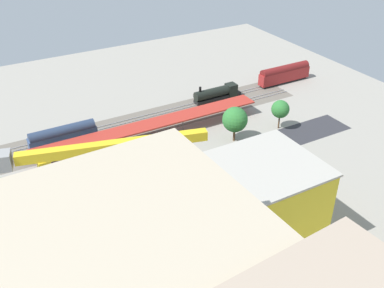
{
  "coord_description": "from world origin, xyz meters",
  "views": [
    {
      "loc": [
        34.83,
        76.52,
        57.73
      ],
      "look_at": [
        -7.8,
        1.25,
        5.4
      ],
      "focal_mm": 42.22,
      "sensor_mm": 36.0,
      "label": 1
    }
  ],
  "objects_px": {
    "parked_car_1": "(255,155)",
    "street_tree_1": "(136,154)",
    "locomotive": "(218,93)",
    "freight_coach_far": "(63,137)",
    "parked_car_2": "(226,164)",
    "construction_building": "(210,221)",
    "parked_car_0": "(278,147)",
    "passenger_coach": "(284,73)",
    "parked_car_3": "(202,171)",
    "box_truck_2": "(194,195)",
    "box_truck_0": "(131,215)",
    "traffic_light": "(129,186)",
    "platform_canopy_near": "(151,124)",
    "tower_crane": "(74,230)",
    "box_truck_1": "(92,231)",
    "street_tree_2": "(280,109)",
    "street_tree_4": "(235,120)"
  },
  "relations": [
    {
      "from": "parked_car_0",
      "to": "street_tree_1",
      "type": "relative_size",
      "value": 0.59
    },
    {
      "from": "parked_car_1",
      "to": "tower_crane",
      "type": "bearing_deg",
      "value": 27.05
    },
    {
      "from": "parked_car_3",
      "to": "tower_crane",
      "type": "distance_m",
      "value": 46.03
    },
    {
      "from": "locomotive",
      "to": "construction_building",
      "type": "height_order",
      "value": "construction_building"
    },
    {
      "from": "box_truck_0",
      "to": "traffic_light",
      "type": "xyz_separation_m",
      "value": [
        -2.24,
        -5.59,
        2.44
      ]
    },
    {
      "from": "box_truck_0",
      "to": "freight_coach_far",
      "type": "bearing_deg",
      "value": -83.87
    },
    {
      "from": "parked_car_1",
      "to": "street_tree_1",
      "type": "relative_size",
      "value": 0.53
    },
    {
      "from": "parked_car_1",
      "to": "box_truck_2",
      "type": "distance_m",
      "value": 21.46
    },
    {
      "from": "parked_car_0",
      "to": "parked_car_1",
      "type": "height_order",
      "value": "parked_car_1"
    },
    {
      "from": "passenger_coach",
      "to": "parked_car_3",
      "type": "distance_m",
      "value": 57.85
    },
    {
      "from": "locomotive",
      "to": "freight_coach_far",
      "type": "xyz_separation_m",
      "value": [
        47.36,
        5.35,
        1.38
      ]
    },
    {
      "from": "locomotive",
      "to": "tower_crane",
      "type": "bearing_deg",
      "value": 44.1
    },
    {
      "from": "platform_canopy_near",
      "to": "box_truck_0",
      "type": "relative_size",
      "value": 6.44
    },
    {
      "from": "box_truck_2",
      "to": "traffic_light",
      "type": "height_order",
      "value": "traffic_light"
    },
    {
      "from": "box_truck_1",
      "to": "box_truck_2",
      "type": "height_order",
      "value": "box_truck_2"
    },
    {
      "from": "parked_car_0",
      "to": "street_tree_1",
      "type": "xyz_separation_m",
      "value": [
        33.37,
        -7.86,
        4.07
      ]
    },
    {
      "from": "parked_car_0",
      "to": "traffic_light",
      "type": "height_order",
      "value": "traffic_light"
    },
    {
      "from": "parked_car_0",
      "to": "street_tree_4",
      "type": "xyz_separation_m",
      "value": [
        6.71,
        -8.94,
        5.1
      ]
    },
    {
      "from": "parked_car_1",
      "to": "street_tree_1",
      "type": "xyz_separation_m",
      "value": [
        26.23,
        -8.27,
        4.03
      ]
    },
    {
      "from": "passenger_coach",
      "to": "construction_building",
      "type": "distance_m",
      "value": 80.22
    },
    {
      "from": "parked_car_2",
      "to": "street_tree_2",
      "type": "height_order",
      "value": "street_tree_2"
    },
    {
      "from": "parked_car_0",
      "to": "construction_building",
      "type": "bearing_deg",
      "value": 33.68
    },
    {
      "from": "construction_building",
      "to": "parked_car_3",
      "type": "bearing_deg",
      "value": -117.52
    },
    {
      "from": "platform_canopy_near",
      "to": "parked_car_1",
      "type": "height_order",
      "value": "platform_canopy_near"
    },
    {
      "from": "locomotive",
      "to": "traffic_light",
      "type": "bearing_deg",
      "value": 38.06
    },
    {
      "from": "construction_building",
      "to": "tower_crane",
      "type": "height_order",
      "value": "tower_crane"
    },
    {
      "from": "construction_building",
      "to": "parked_car_0",
      "type": "bearing_deg",
      "value": -146.5
    },
    {
      "from": "box_truck_0",
      "to": "parked_car_0",
      "type": "bearing_deg",
      "value": -170.51
    },
    {
      "from": "street_tree_2",
      "to": "street_tree_4",
      "type": "xyz_separation_m",
      "value": [
        13.76,
        -0.46,
        0.39
      ]
    },
    {
      "from": "tower_crane",
      "to": "box_truck_1",
      "type": "height_order",
      "value": "tower_crane"
    },
    {
      "from": "street_tree_1",
      "to": "platform_canopy_near",
      "type": "bearing_deg",
      "value": -126.86
    },
    {
      "from": "parked_car_3",
      "to": "tower_crane",
      "type": "bearing_deg",
      "value": 36.46
    },
    {
      "from": "parked_car_3",
      "to": "street_tree_4",
      "type": "height_order",
      "value": "street_tree_4"
    },
    {
      "from": "box_truck_2",
      "to": "street_tree_2",
      "type": "bearing_deg",
      "value": -155.47
    },
    {
      "from": "passenger_coach",
      "to": "parked_car_1",
      "type": "distance_m",
      "value": 47.0
    },
    {
      "from": "box_truck_2",
      "to": "parked_car_2",
      "type": "bearing_deg",
      "value": -149.94
    },
    {
      "from": "street_tree_1",
      "to": "street_tree_2",
      "type": "height_order",
      "value": "street_tree_2"
    },
    {
      "from": "street_tree_4",
      "to": "box_truck_2",
      "type": "bearing_deg",
      "value": 38.0
    },
    {
      "from": "parked_car_0",
      "to": "parked_car_3",
      "type": "relative_size",
      "value": 1.13
    },
    {
      "from": "locomotive",
      "to": "parked_car_2",
      "type": "bearing_deg",
      "value": 60.71
    },
    {
      "from": "parked_car_2",
      "to": "street_tree_1",
      "type": "xyz_separation_m",
      "value": [
        18.57,
        -7.8,
        4.11
      ]
    },
    {
      "from": "tower_crane",
      "to": "street_tree_4",
      "type": "relative_size",
      "value": 3.44
    },
    {
      "from": "platform_canopy_near",
      "to": "passenger_coach",
      "type": "bearing_deg",
      "value": -168.26
    },
    {
      "from": "tower_crane",
      "to": "locomotive",
      "type": "bearing_deg",
      "value": -135.9
    },
    {
      "from": "platform_canopy_near",
      "to": "parked_car_0",
      "type": "height_order",
      "value": "platform_canopy_near"
    },
    {
      "from": "parked_car_1",
      "to": "parked_car_2",
      "type": "relative_size",
      "value": 1.0
    },
    {
      "from": "freight_coach_far",
      "to": "platform_canopy_near",
      "type": "bearing_deg",
      "value": 165.68
    },
    {
      "from": "parked_car_0",
      "to": "parked_car_1",
      "type": "distance_m",
      "value": 7.16
    },
    {
      "from": "passenger_coach",
      "to": "construction_building",
      "type": "xyz_separation_m",
      "value": [
        60.06,
        52.98,
        4.55
      ]
    },
    {
      "from": "box_truck_2",
      "to": "street_tree_1",
      "type": "bearing_deg",
      "value": -68.66
    }
  ]
}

